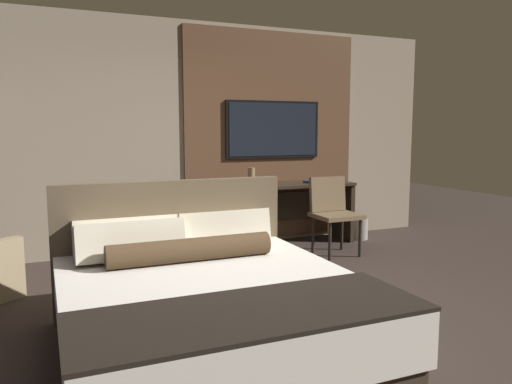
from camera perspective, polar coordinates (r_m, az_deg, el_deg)
name	(u,v)px	position (r m, az deg, el deg)	size (l,w,h in m)	color
ground_plane	(263,319)	(4.05, 0.79, -14.36)	(16.00, 16.00, 0.00)	#332823
wall_back_tv_panel	(191,137)	(6.28, -7.45, 6.30)	(7.20, 0.09, 2.80)	gray
bed	(206,307)	(3.40, -5.70, -12.92)	(1.88, 2.09, 1.07)	#33281E
desk	(281,203)	(6.45, 2.83, -1.27)	(1.89, 0.57, 0.80)	#2D2319
tv	(273,129)	(6.59, 1.99, 7.16)	(1.32, 0.04, 0.74)	black
desk_chair	(332,208)	(6.05, 8.72, -1.78)	(0.51, 0.51, 0.92)	brown
vase_tall	(251,176)	(6.21, -0.53, 1.80)	(0.09, 0.09, 0.22)	#846647
book	(313,181)	(6.56, 6.51, 1.21)	(0.26, 0.22, 0.03)	navy
waste_bin	(360,229)	(6.96, 11.76, -4.16)	(0.22, 0.22, 0.28)	gray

